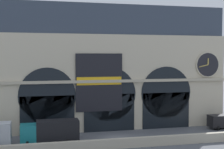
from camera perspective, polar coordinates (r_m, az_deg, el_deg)
name	(u,v)px	position (r m, az deg, el deg)	size (l,w,h in m)	color
ground_plane	(117,139)	(45.99, 0.97, -11.26)	(200.00, 200.00, 0.00)	#54565B
quay_parapet_wall	(126,143)	(41.64, 2.56, -11.93)	(90.00, 0.70, 1.22)	#B2A891
station_building	(106,69)	(51.47, -0.98, 0.89)	(39.20, 4.53, 19.62)	beige
box_truck_midwest	(51,131)	(43.74, -10.72, -9.78)	(7.50, 2.91, 3.12)	#19727A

